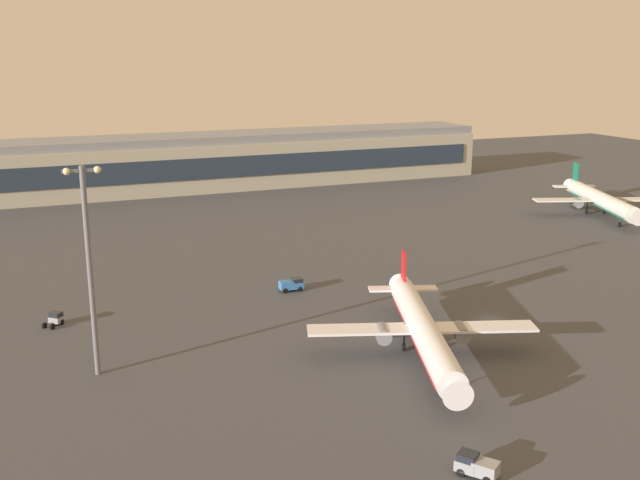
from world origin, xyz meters
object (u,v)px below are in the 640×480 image
at_px(pushback_tug, 56,319).
at_px(airplane_taxiway_distant, 423,329).
at_px(airplane_far_stand, 600,200).
at_px(apron_light_west, 89,259).
at_px(maintenance_van, 292,284).
at_px(baggage_tractor, 476,465).

bearing_deg(pushback_tug, airplane_taxiway_distant, 7.97).
xyz_separation_m(airplane_far_stand, apron_light_west, (-129.40, -50.18, 11.39)).
height_order(pushback_tug, apron_light_west, apron_light_west).
relative_size(maintenance_van, apron_light_west, 0.15).
height_order(airplane_taxiway_distant, maintenance_van, airplane_taxiway_distant).
height_order(airplane_taxiway_distant, baggage_tractor, airplane_taxiway_distant).
bearing_deg(airplane_far_stand, apron_light_west, 41.39).
xyz_separation_m(airplane_taxiway_distant, airplane_far_stand, (87.33, 61.13, 0.20)).
bearing_deg(maintenance_van, baggage_tractor, -0.40).
relative_size(pushback_tug, apron_light_west, 0.13).
bearing_deg(pushback_tug, baggage_tractor, -16.52).
height_order(airplane_far_stand, maintenance_van, airplane_far_stand).
xyz_separation_m(airplane_taxiway_distant, pushback_tug, (-46.05, 31.76, -2.89)).
height_order(airplane_taxiway_distant, pushback_tug, airplane_taxiway_distant).
bearing_deg(airplane_taxiway_distant, maintenance_van, -59.44).
height_order(maintenance_van, apron_light_west, apron_light_west).
relative_size(airplane_taxiway_distant, apron_light_west, 1.45).
bearing_deg(baggage_tractor, airplane_taxiway_distant, 34.68).
bearing_deg(baggage_tractor, maintenance_van, 51.32).
bearing_deg(airplane_far_stand, airplane_taxiway_distant, 55.18).
bearing_deg(airplane_taxiway_distant, apron_light_west, 4.75).
distance_m(airplane_taxiway_distant, airplane_far_stand, 106.60).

